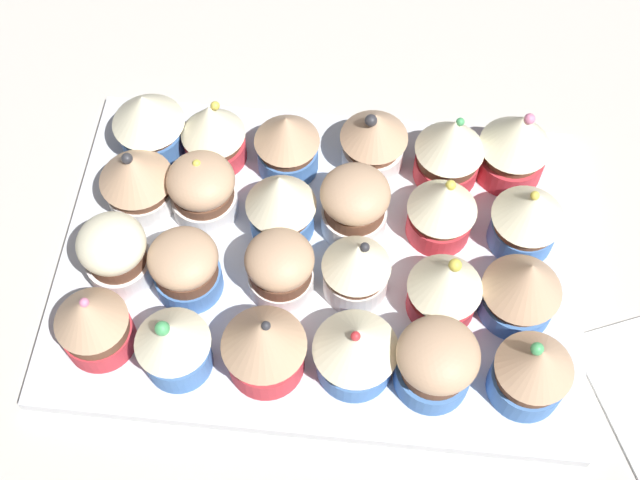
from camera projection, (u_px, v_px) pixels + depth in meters
The scene contains 26 objects.
ground_plane at pixel (320, 272), 75.09cm from camera, with size 180.00×180.00×3.00cm, color beige.
baking_tray at pixel (320, 261), 73.27cm from camera, with size 43.86×30.67×1.20cm.
cupcake_0 at pixel (92, 322), 65.72cm from camera, with size 5.74×5.74×7.55cm.
cupcake_1 at pixel (173, 344), 64.81cm from camera, with size 5.82×5.82×7.39cm.
cupcake_2 at pixel (264, 344), 64.34cm from camera, with size 6.54×6.54×8.11cm.
cupcake_3 at pixel (356, 349), 64.54cm from camera, with size 6.59×6.59×7.35cm.
cupcake_4 at pixel (436, 363), 64.17cm from camera, with size 6.25×6.25×6.91cm.
cupcake_5 at pixel (532, 371), 63.79cm from camera, with size 5.93×5.93×7.52cm.
cupcake_6 at pixel (115, 253), 68.89cm from camera, with size 5.56×5.56×7.00cm.
cupcake_7 at pixel (185, 267), 68.67cm from camera, with size 5.65×5.65×6.25cm.
cupcake_8 at pixel (280, 268), 68.58cm from camera, with size 5.56×5.56×6.36cm.
cupcake_9 at pixel (356, 267), 68.30cm from camera, with size 5.58×5.58×7.10cm.
cupcake_10 at pixel (445, 286), 67.33cm from camera, with size 6.01×6.01×7.36cm.
cupcake_11 at pixel (523, 287), 67.17cm from camera, with size 6.38×6.38×7.27cm.
cupcake_12 at pixel (136, 179), 72.42cm from camera, with size 6.29×6.29×7.24cm.
cupcake_13 at pixel (203, 189), 72.50cm from camera, with size 5.78×5.78×6.41cm.
cupcake_14 at pixel (281, 202), 70.80cm from camera, with size 5.94×5.94×7.65cm.
cupcake_15 at pixel (355, 204), 71.28cm from camera, with size 5.81×5.81×6.83cm.
cupcake_16 at pixel (442, 208), 70.98cm from camera, with size 5.85×5.85×7.23cm.
cupcake_17 at pixel (528, 216), 70.41cm from camera, with size 6.07×6.07×7.43cm.
cupcake_18 at pixel (149, 122), 75.16cm from camera, with size 6.39×6.39×7.26cm.
cupcake_19 at pixel (213, 132), 74.89cm from camera, with size 5.66×5.66×7.34cm.
cupcake_20 at pixel (287, 142), 74.38cm from camera, with size 5.72×5.72×6.94cm.
cupcake_21 at pixel (374, 138), 74.63cm from camera, with size 5.95×5.95×7.12cm.
cupcake_22 at pixel (450, 148), 73.61cm from camera, with size 6.02×6.02×7.84cm.
cupcake_23 at pixel (515, 144), 73.76cm from camera, with size 6.20×6.20×8.09cm.
Camera 1 is at (3.61, -34.86, 64.97)cm, focal length 48.19 mm.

